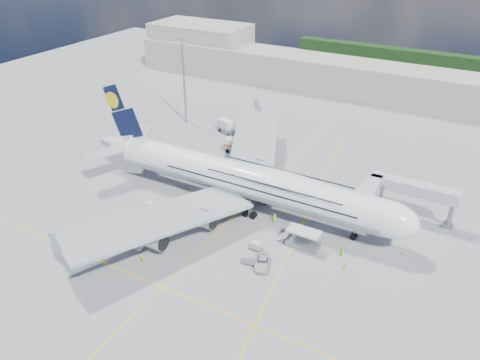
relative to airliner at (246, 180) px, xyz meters
The scene contains 31 objects.
ground 12.13m from the airliner, 91.49° to the right, with size 300.00×300.00×0.00m, color gray.
taxi_line_main 12.13m from the airliner, 91.49° to the right, with size 0.25×220.00×0.01m, color yellow.
taxi_line_cross 30.78m from the airliner, 90.50° to the right, with size 120.00×0.25×0.01m, color yellow.
taxi_line_diag 15.36m from the airliner, ahead, with size 0.25×100.00×0.01m, color yellow.
airliner is the anchor object (origin of this frame).
jet_bridge 31.50m from the airliner, 20.31° to the left, with size 18.80×12.10×8.50m.
cargo_loader 18.87m from the airliner, 23.23° to the right, with size 8.53×3.20×3.67m.
light_mast 53.72m from the airliner, 139.00° to the left, with size 3.00×0.70×25.50m.
terminal 85.00m from the airliner, 90.18° to the left, with size 180.00×16.00×12.00m, color #B2AD9E.
hangar 114.20m from the airliner, 127.98° to the left, with size 40.00×22.00×18.00m, color #B2AD9E.
dolly_row_a 25.85m from the airliner, 119.54° to the right, with size 3.30×2.54×0.43m.
dolly_row_b 26.85m from the airliner, 115.09° to the right, with size 2.92×1.66×1.80m.
dolly_row_c 19.61m from the airliner, 142.22° to the right, with size 3.47×2.20×0.48m.
dolly_back 22.14m from the airliner, 147.70° to the right, with size 3.30×2.65×1.85m.
dolly_nose_far 16.59m from the airliner, 54.18° to the right, with size 2.66×1.44×1.68m.
dolly_nose_near 20.69m from the airliner, 59.37° to the right, with size 3.27×2.10×0.45m.
baggage_tug 27.70m from the airliner, 121.20° to the right, with size 3.51×2.57×1.99m.
catering_truck_inner 28.10m from the airliner, 123.68° to the left, with size 6.78×2.78×4.01m.
catering_truck_outer 41.03m from the airliner, 125.83° to the left, with size 7.62×5.08×4.20m.
service_van 21.43m from the airliner, 52.80° to the right, with size 2.59×5.62×1.56m, color silver.
crew_nose 28.47m from the airliner, 20.71° to the right, with size 0.58×0.38×1.59m, color #91E017.
crew_loader 25.85m from the airliner, 15.42° to the right, with size 0.98×0.76×2.01m, color #A9FF1A.
crew_wing 20.51m from the airliner, 148.30° to the right, with size 0.90×0.38×1.54m, color #C9E217.
crew_van 10.34m from the airliner, 14.98° to the right, with size 0.97×0.63×1.99m, color #CAFE1A.
crew_tug 28.17m from the airliner, 106.09° to the right, with size 1.08×0.62×1.68m, color #BDFF1A.
cone_nose 34.74m from the airliner, ahead, with size 0.40×0.40×0.51m.
cone_wing_left_inner 16.75m from the airliner, 136.81° to the left, with size 0.43×0.43×0.55m.
cone_wing_left_outer 23.09m from the airliner, 112.25° to the left, with size 0.40×0.40×0.50m.
cone_wing_right_inner 19.52m from the airliner, 151.91° to the right, with size 0.43×0.43×0.54m.
cone_wing_right_outer 25.91m from the airliner, 123.72° to the right, with size 0.48×0.48×0.62m.
cone_tail 38.39m from the airliner, 168.39° to the left, with size 0.41×0.41×0.53m.
Camera 1 is at (41.99, -67.72, 56.56)m, focal length 35.00 mm.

